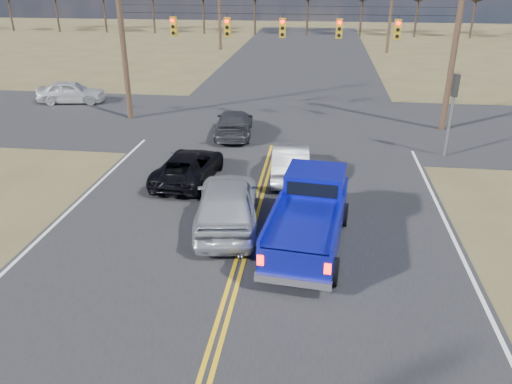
# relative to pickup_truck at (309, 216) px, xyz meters

# --- Properties ---
(ground) EXTENTS (160.00, 160.00, 0.00)m
(ground) POSITION_rel_pickup_truck_xyz_m (-2.03, -4.32, -1.03)
(ground) COLOR brown
(ground) RESTS_ON ground
(road_main) EXTENTS (14.00, 120.00, 0.02)m
(road_main) POSITION_rel_pickup_truck_xyz_m (-2.03, 5.68, -1.03)
(road_main) COLOR #28282B
(road_main) RESTS_ON ground
(road_cross) EXTENTS (120.00, 12.00, 0.02)m
(road_cross) POSITION_rel_pickup_truck_xyz_m (-2.03, 13.68, -1.03)
(road_cross) COLOR #28282B
(road_cross) RESTS_ON ground
(signal_gantry) EXTENTS (19.60, 4.83, 10.00)m
(signal_gantry) POSITION_rel_pickup_truck_xyz_m (-1.53, 13.46, 4.04)
(signal_gantry) COLOR #473323
(signal_gantry) RESTS_ON ground
(utility_poles) EXTENTS (19.60, 58.32, 10.00)m
(utility_poles) POSITION_rel_pickup_truck_xyz_m (-2.03, 12.68, 4.20)
(utility_poles) COLOR #473323
(utility_poles) RESTS_ON ground
(treeline) EXTENTS (87.00, 117.80, 7.40)m
(treeline) POSITION_rel_pickup_truck_xyz_m (-2.03, 22.64, 4.67)
(treeline) COLOR #33261C
(treeline) RESTS_ON ground
(pickup_truck) EXTENTS (2.74, 5.84, 2.12)m
(pickup_truck) POSITION_rel_pickup_truck_xyz_m (0.00, 0.00, 0.00)
(pickup_truck) COLOR black
(pickup_truck) RESTS_ON ground
(silver_suv) EXTENTS (2.76, 5.44, 1.78)m
(silver_suv) POSITION_rel_pickup_truck_xyz_m (-2.83, 0.98, -0.14)
(silver_suv) COLOR #A6A9AE
(silver_suv) RESTS_ON ground
(black_suv) EXTENTS (2.44, 4.75, 1.28)m
(black_suv) POSITION_rel_pickup_truck_xyz_m (-5.15, 4.72, -0.39)
(black_suv) COLOR black
(black_suv) RESTS_ON ground
(white_car_queue) EXTENTS (1.75, 4.39, 1.42)m
(white_car_queue) POSITION_rel_pickup_truck_xyz_m (-0.96, 5.73, -0.32)
(white_car_queue) COLOR silver
(white_car_queue) RESTS_ON ground
(dgrey_car_queue) EXTENTS (2.29, 4.77, 1.34)m
(dgrey_car_queue) POSITION_rel_pickup_truck_xyz_m (-4.32, 11.18, -0.36)
(dgrey_car_queue) COLOR #38383E
(dgrey_car_queue) RESTS_ON ground
(cross_car_west) EXTENTS (2.38, 4.55, 1.48)m
(cross_car_west) POSITION_rel_pickup_truck_xyz_m (-16.21, 16.80, -0.29)
(cross_car_west) COLOR silver
(cross_car_west) RESTS_ON ground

